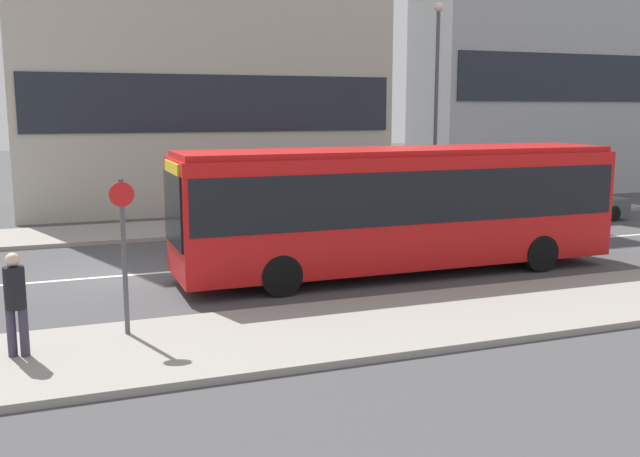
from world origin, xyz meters
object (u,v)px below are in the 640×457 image
Objects in this scene: city_bus at (399,202)px; parked_car_1 at (570,204)px; pedestrian_near_stop at (15,298)px; street_lamp at (436,90)px; parked_car_0 at (448,211)px; bus_stop_sign at (124,245)px.

city_bus reaches higher than parked_car_1.
street_lamp reaches higher than pedestrian_near_stop.
street_lamp is at bearing 159.27° from parked_car_1.
pedestrian_near_stop reaches higher than parked_car_1.
street_lamp reaches higher than city_bus.
parked_car_0 is 1.12× the size of parked_car_1.
parked_car_0 is at bearing -179.45° from parked_car_1.
bus_stop_sign is (-7.10, -3.11, -0.07)m from city_bus.
parked_car_1 is 19.42m from bus_stop_sign.
bus_stop_sign is at bearing 33.30° from pedestrian_near_stop.
street_lamp is at bearing 75.29° from parked_car_0.
pedestrian_near_stop is at bearing -161.96° from bus_stop_sign.
city_bus is 2.53× the size of parked_car_0.
parked_car_1 is 0.51× the size of street_lamp.
bus_stop_sign is at bearing -160.33° from city_bus.
city_bus is at bearing 37.81° from pedestrian_near_stop.
street_lamp is at bearing 50.78° from city_bus.
parked_car_0 is 16.59m from pedestrian_near_stop.
pedestrian_near_stop is at bearing -161.44° from city_bus.
parked_car_1 is at bearing 26.92° from bus_stop_sign.
street_lamp reaches higher than parked_car_1.
parked_car_0 is 0.57× the size of street_lamp.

